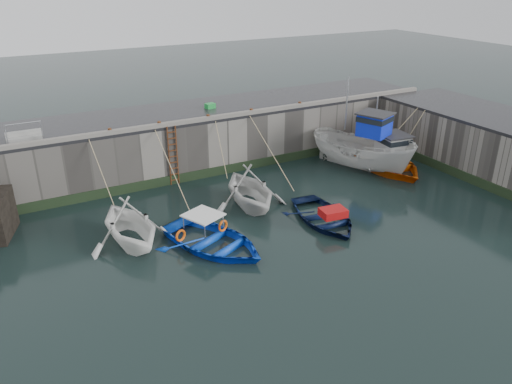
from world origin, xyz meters
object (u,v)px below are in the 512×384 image
boat_near_blue (213,247)px  boat_far_orange (385,161)px  ladder (173,156)px  bollard_a (110,131)px  bollard_b (159,124)px  boat_near_white (132,242)px  boat_near_blacktrim (250,205)px  bollard_e (300,104)px  boat_far_white (363,152)px  boat_near_navy (323,221)px  bollard_c (208,117)px  fish_crate (210,106)px  bollard_d (251,111)px

boat_near_blue → boat_far_orange: (12.38, 3.53, 0.40)m
ladder → boat_far_orange: (11.49, -3.45, -1.19)m
bollard_a → bollard_b: bearing=0.0°
boat_near_white → boat_far_orange: bearing=-0.0°
boat_near_blacktrim → bollard_e: bollard_e is taller
boat_near_white → boat_far_white: size_ratio=0.65×
ladder → bollard_e: (8.00, 0.34, 1.71)m
ladder → boat_far_orange: 12.06m
boat_near_blue → bollard_a: bollard_a is taller
boat_near_blue → boat_far_orange: bearing=-7.5°
ladder → bollard_e: 8.19m
boat_near_navy → boat_far_white: boat_far_white is taller
boat_far_white → bollard_a: boat_far_white is taller
bollard_b → bollard_c: 2.70m
boat_near_white → boat_far_orange: (15.27, 1.58, 0.40)m
bollard_e → bollard_b: bearing=180.0°
boat_far_white → fish_crate: 9.11m
boat_far_orange → ladder: bearing=169.7°
boat_near_white → boat_far_orange: boat_far_orange is taller
boat_near_blacktrim → fish_crate: 7.52m
boat_far_white → bollard_c: boat_far_white is taller
boat_near_blacktrim → boat_far_orange: bearing=10.3°
ladder → bollard_b: bollard_b is taller
ladder → boat_near_blue: (-0.89, -6.98, -1.59)m
fish_crate → bollard_e: bearing=-34.1°
boat_far_orange → fish_crate: 10.55m
boat_near_blue → fish_crate: bearing=43.0°
boat_far_orange → fish_crate: size_ratio=12.04×
boat_near_navy → bollard_a: 11.16m
boat_near_blue → boat_near_blacktrim: (3.17, 2.76, 0.00)m
boat_near_blacktrim → boat_far_white: 8.05m
boat_near_blacktrim → fish_crate: fish_crate is taller
bollard_b → boat_near_blue: bearing=-93.0°
bollard_d → bollard_a: bearing=180.0°
boat_near_blacktrim → boat_far_orange: 9.26m
bollard_e → boat_near_blacktrim: bearing=-141.5°
bollard_d → fish_crate: bearing=126.2°
boat_near_blue → bollard_c: bollard_c is taller
ladder → boat_far_white: size_ratio=0.47×
ladder → bollard_b: 1.81m
boat_near_blacktrim → boat_near_navy: bearing=-48.6°
bollard_e → ladder: bearing=-177.6°
fish_crate → ladder: bearing=-152.8°
bollard_d → bollard_e: bearing=0.0°
boat_near_blue → bollard_c: (3.09, 7.32, 3.30)m
boat_near_blacktrim → fish_crate: bearing=87.2°
bollard_a → bollard_c: 5.20m
ladder → fish_crate: 4.42m
bollard_a → bollard_e: (11.00, 0.00, 0.00)m
boat_far_orange → boat_far_white: bearing=167.8°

